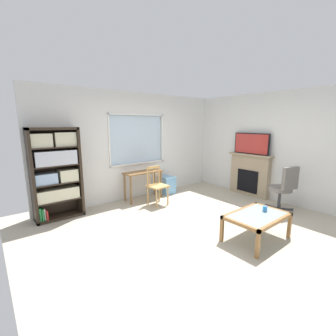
{
  "coord_description": "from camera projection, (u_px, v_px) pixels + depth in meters",
  "views": [
    {
      "loc": [
        -3.0,
        -2.8,
        1.87
      ],
      "look_at": [
        -0.07,
        0.85,
        0.97
      ],
      "focal_mm": 24.49,
      "sensor_mm": 36.0,
      "label": 1
    }
  ],
  "objects": [
    {
      "name": "wall_right",
      "position": [
        271.0,
        147.0,
        5.65
      ],
      "size": [
        0.12,
        4.69,
        2.63
      ],
      "primitive_type": "cube",
      "color": "silver",
      "rests_on": "ground"
    },
    {
      "name": "wall_back_with_window",
      "position": [
        136.0,
        147.0,
        5.81
      ],
      "size": [
        4.93,
        0.15,
        2.63
      ],
      "color": "silver",
      "rests_on": "ground"
    },
    {
      "name": "plastic_drawer_unit",
      "position": [
        167.0,
        185.0,
        6.26
      ],
      "size": [
        0.35,
        0.4,
        0.46
      ],
      "primitive_type": "cube",
      "color": "#72ADDB",
      "rests_on": "ground"
    },
    {
      "name": "office_chair",
      "position": [
        284.0,
        186.0,
        4.89
      ],
      "size": [
        0.58,
        0.61,
        1.0
      ],
      "color": "slate",
      "rests_on": "ground"
    },
    {
      "name": "coffee_table",
      "position": [
        257.0,
        218.0,
        3.71
      ],
      "size": [
        1.03,
        0.67,
        0.43
      ],
      "color": "#8C9E99",
      "rests_on": "ground"
    },
    {
      "name": "sippy_cup",
      "position": [
        265.0,
        209.0,
        3.83
      ],
      "size": [
        0.07,
        0.07,
        0.09
      ],
      "primitive_type": "cylinder",
      "color": "#337FD6",
      "rests_on": "coffee_table"
    },
    {
      "name": "bookshelf",
      "position": [
        56.0,
        170.0,
        4.48
      ],
      "size": [
        0.9,
        0.38,
        1.81
      ],
      "color": "#2D2319",
      "rests_on": "ground"
    },
    {
      "name": "tv",
      "position": [
        251.0,
        144.0,
        5.87
      ],
      "size": [
        0.06,
        0.96,
        0.54
      ],
      "color": "black",
      "rests_on": "fireplace"
    },
    {
      "name": "fireplace",
      "position": [
        250.0,
        175.0,
        6.03
      ],
      "size": [
        0.26,
        1.16,
        1.1
      ],
      "color": "tan",
      "rests_on": "ground"
    },
    {
      "name": "wooden_chair",
      "position": [
        157.0,
        185.0,
        5.33
      ],
      "size": [
        0.44,
        0.42,
        0.9
      ],
      "color": "tan",
      "rests_on": "ground"
    },
    {
      "name": "desk_under_window",
      "position": [
        143.0,
        176.0,
        5.67
      ],
      "size": [
        0.98,
        0.39,
        0.72
      ],
      "color": "brown",
      "rests_on": "ground"
    },
    {
      "name": "ground",
      "position": [
        199.0,
        225.0,
        4.35
      ],
      "size": [
        5.93,
        5.49,
        0.02
      ],
      "primitive_type": "cube",
      "color": "#B2A893"
    }
  ]
}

